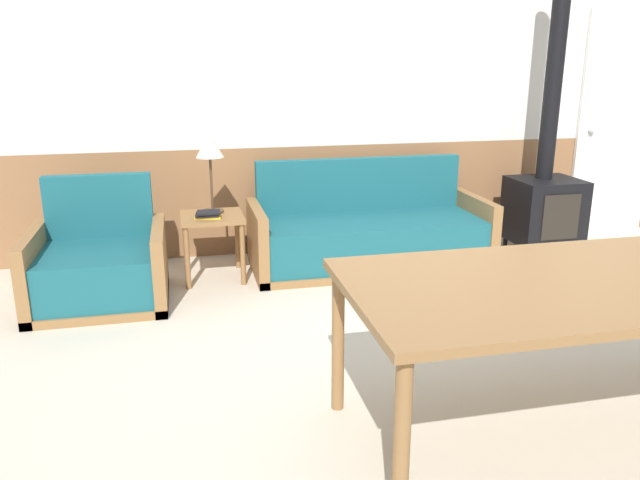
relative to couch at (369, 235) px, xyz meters
The scene contains 10 objects.
ground_plane 2.07m from the couch, 91.60° to the right, with size 16.00×16.00×0.00m, color beige.
wall_back 1.24m from the couch, 95.70° to the left, with size 7.20×0.06×2.70m.
couch is the anchor object (origin of this frame).
armchair 2.10m from the couch, behind, with size 0.91×0.81×0.85m.
side_table 1.27m from the couch, behind, with size 0.47×0.47×0.50m.
table_lamp 1.45m from the couch, behind, with size 0.21×0.21×0.61m.
book_stack 1.33m from the couch, behind, with size 0.21×0.15×0.05m.
dining_table 2.56m from the couch, 87.59° to the right, with size 1.92×1.00×0.76m.
wood_stove 1.63m from the couch, ahead, with size 0.56×0.52×2.44m.
entry_door 2.76m from the couch, 11.32° to the left, with size 0.81×0.09×2.08m.
Camera 1 is at (-1.42, -2.65, 1.66)m, focal length 35.00 mm.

